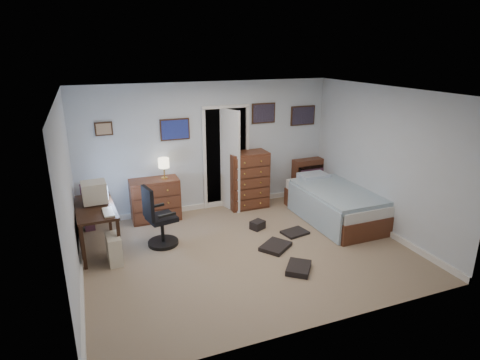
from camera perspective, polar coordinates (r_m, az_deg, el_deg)
name	(u,v)px	position (r m, az deg, el deg)	size (l,w,h in m)	color
floor	(247,251)	(6.52, 1.06, -10.08)	(5.00, 4.00, 0.02)	gray
computer_desk	(90,217)	(6.73, -20.55, -4.97)	(0.65, 1.29, 0.73)	black
crt_monitor	(94,192)	(6.76, -19.99, -1.66)	(0.39, 0.37, 0.35)	beige
keyboard	(108,212)	(6.35, -18.23, -4.37)	(0.15, 0.39, 0.02)	beige
pc_tower	(114,249)	(6.38, -17.44, -9.34)	(0.22, 0.42, 0.44)	beige
office_chair	(159,223)	(6.64, -11.51, -6.00)	(0.59, 0.59, 1.03)	black
media_stack	(88,208)	(7.54, -20.87, -3.70)	(0.17, 0.17, 0.84)	maroon
low_dresser	(155,200)	(7.64, -11.97, -2.76)	(0.89, 0.44, 0.79)	#5D2E1D
table_lamp	(164,164)	(7.46, -10.80, 2.30)	(0.20, 0.20, 0.39)	gold
doorway	(221,155)	(8.25, -2.68, 3.63)	(0.96, 1.12, 2.05)	black
tall_dresser	(248,180)	(8.03, 1.12, 0.03)	(0.78, 0.46, 1.14)	#5D2E1D
headboard_bookcase	(312,176)	(8.86, 10.27, 0.58)	(0.92, 0.26, 0.83)	#5D2E1D
bed	(334,203)	(7.72, 13.18, -3.24)	(1.13, 2.06, 0.67)	#5D2E1D
wall_posters	(236,120)	(7.90, -0.52, 8.51)	(4.38, 0.04, 0.60)	#331E11
floor_clutter	(282,246)	(6.60, 5.99, -9.29)	(1.10, 1.93, 0.15)	black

